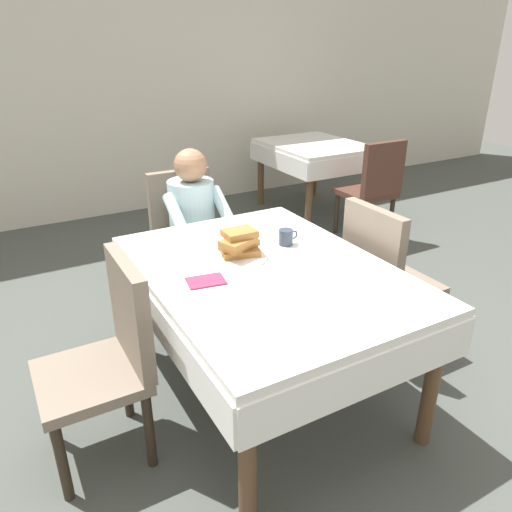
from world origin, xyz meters
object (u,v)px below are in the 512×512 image
dining_table_main (266,284)px  fork_left_of_plate (207,267)px  breakfast_stack (239,243)px  background_table_far (313,154)px  chair_left_side (111,350)px  plate_breakfast (240,257)px  chair_right_side (383,273)px  chair_diner (187,230)px  knife_right_of_plate (274,252)px  spoon_near_edge (279,278)px  background_chair_empty (374,185)px  cup_coffee (286,237)px  diner_person (194,218)px

dining_table_main → fork_left_of_plate: size_ratio=8.47×
breakfast_stack → background_table_far: (2.02, 2.19, -0.20)m
chair_left_side → dining_table_main: bearing=-90.0°
chair_left_side → plate_breakfast: 0.76m
dining_table_main → chair_right_side: (0.77, 0.00, -0.12)m
chair_diner → plate_breakfast: bearing=84.0°
knife_right_of_plate → chair_diner: bearing=0.9°
chair_right_side → fork_left_of_plate: bearing=-98.1°
chair_diner → spoon_near_edge: chair_diner is taller
breakfast_stack → background_chair_empty: background_chair_empty is taller
chair_diner → knife_right_of_plate: chair_diner is taller
chair_left_side → knife_right_of_plate: bearing=-80.9°
chair_left_side → cup_coffee: size_ratio=8.23×
spoon_near_edge → breakfast_stack: bearing=109.0°
fork_left_of_plate → spoon_near_edge: 0.36m
plate_breakfast → cup_coffee: size_ratio=2.48×
chair_diner → knife_right_of_plate: size_ratio=4.65×
chair_diner → fork_left_of_plate: size_ratio=5.17×
diner_person → chair_left_side: bearing=51.1°
plate_breakfast → spoon_near_edge: size_ratio=1.87×
diner_person → fork_left_of_plate: (-0.30, -0.87, 0.07)m
dining_table_main → plate_breakfast: 0.20m
cup_coffee → fork_left_of_plate: bearing=-173.6°
breakfast_stack → cup_coffee: breakfast_stack is taller
plate_breakfast → background_table_far: size_ratio=0.25×
diner_person → chair_right_side: size_ratio=1.20×
fork_left_of_plate → spoon_near_edge: bearing=-144.4°
plate_breakfast → background_table_far: bearing=47.3°
background_chair_empty → diner_person: bearing=-168.4°
dining_table_main → chair_left_side: (-0.77, 0.00, -0.12)m
chair_right_side → chair_left_side: bearing=-90.0°
chair_left_side → spoon_near_edge: chair_left_side is taller
chair_right_side → knife_right_of_plate: 0.69m
knife_right_of_plate → breakfast_stack: bearing=77.9°
chair_diner → background_chair_empty: same height
fork_left_of_plate → background_table_far: 3.13m
chair_left_side → breakfast_stack: size_ratio=4.12×
plate_breakfast → breakfast_stack: 0.07m
plate_breakfast → diner_person: bearing=82.9°
dining_table_main → spoon_near_edge: bearing=-94.6°
diner_person → spoon_near_edge: 1.14m
diner_person → chair_left_side: 1.31m
diner_person → spoon_near_edge: bearing=87.1°
dining_table_main → background_chair_empty: size_ratio=1.64×
breakfast_stack → background_chair_empty: size_ratio=0.24×
chair_diner → background_table_far: 2.26m
spoon_near_edge → background_chair_empty: size_ratio=0.16×
diner_person → dining_table_main: bearing=87.3°
chair_diner → fork_left_of_plate: 1.09m
diner_person → breakfast_stack: bearing=83.0°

